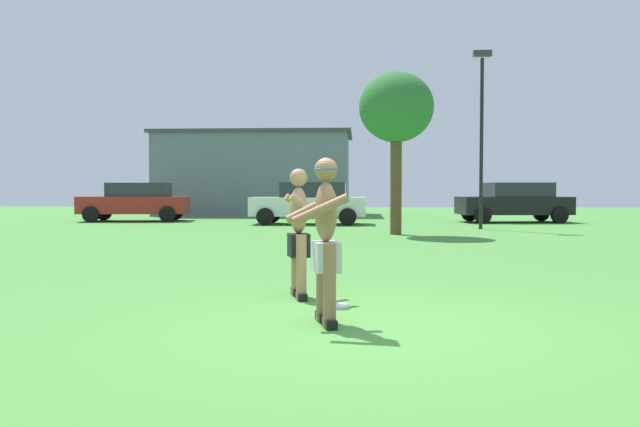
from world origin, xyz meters
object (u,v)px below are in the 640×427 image
(tree_right_field, at_px, (396,110))
(frisbee, at_px, (337,306))
(car_red_far_end, at_px, (136,201))
(player_with_cap, at_px, (325,233))
(car_white_mid_lot, at_px, (310,202))
(player_in_black, at_px, (299,231))
(lamp_post, at_px, (482,120))
(car_black_near_post, at_px, (515,202))

(tree_right_field, bearing_deg, frisbee, -96.57)
(car_red_far_end, distance_m, tree_right_field, 12.74)
(player_with_cap, bearing_deg, car_white_mid_lot, 94.81)
(player_with_cap, relative_size, car_white_mid_lot, 0.39)
(tree_right_field, bearing_deg, player_in_black, -99.37)
(player_with_cap, xyz_separation_m, lamp_post, (4.39, 15.33, 2.68))
(player_with_cap, relative_size, player_in_black, 1.04)
(car_black_near_post, distance_m, car_red_far_end, 15.37)
(player_with_cap, distance_m, car_white_mid_lot, 17.96)
(player_in_black, height_order, car_red_far_end, player_in_black)
(frisbee, bearing_deg, player_in_black, 129.00)
(car_white_mid_lot, xyz_separation_m, tree_right_field, (2.93, -5.22, 2.83))
(car_black_near_post, xyz_separation_m, car_red_far_end, (-15.37, -0.05, 0.00))
(car_black_near_post, bearing_deg, player_in_black, -110.92)
(car_white_mid_lot, bearing_deg, lamp_post, -23.48)
(car_red_far_end, bearing_deg, frisbee, -64.56)
(car_black_near_post, xyz_separation_m, car_white_mid_lot, (-8.05, -1.84, 0.00))
(player_in_black, bearing_deg, tree_right_field, 80.63)
(player_with_cap, xyz_separation_m, car_red_far_end, (-8.83, 19.69, -0.09))
(car_black_near_post, bearing_deg, player_with_cap, -108.34)
(player_in_black, bearing_deg, car_black_near_post, 69.08)
(car_white_mid_lot, height_order, tree_right_field, tree_right_field)
(car_white_mid_lot, distance_m, car_red_far_end, 7.54)
(car_black_near_post, bearing_deg, car_red_far_end, -179.81)
(lamp_post, bearing_deg, tree_right_field, -138.08)
(player_in_black, distance_m, tree_right_field, 11.60)
(car_black_near_post, distance_m, lamp_post, 5.63)
(car_black_near_post, distance_m, car_white_mid_lot, 8.26)
(player_in_black, relative_size, car_white_mid_lot, 0.37)
(frisbee, height_order, lamp_post, lamp_post)
(player_in_black, xyz_separation_m, car_red_far_end, (-8.42, 18.12, -0.01))
(frisbee, height_order, car_white_mid_lot, car_white_mid_lot)
(car_red_far_end, xyz_separation_m, lamp_post, (13.22, -4.35, 2.77))
(player_in_black, distance_m, car_white_mid_lot, 16.37)
(player_in_black, height_order, car_black_near_post, player_in_black)
(player_with_cap, distance_m, lamp_post, 16.17)
(frisbee, bearing_deg, player_with_cap, -94.80)
(frisbee, distance_m, tree_right_field, 12.33)
(player_with_cap, height_order, car_red_far_end, player_with_cap)
(car_white_mid_lot, relative_size, tree_right_field, 0.91)
(player_with_cap, height_order, car_black_near_post, player_with_cap)
(player_in_black, bearing_deg, player_with_cap, -75.52)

